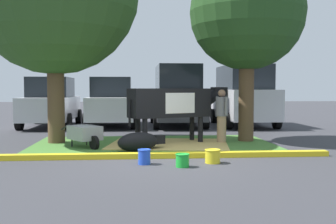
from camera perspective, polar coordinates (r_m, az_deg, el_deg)
The scene contains 16 objects.
ground_plane at distance 9.11m, azimuth -1.26°, elevation -6.59°, with size 80.00×80.00×0.00m, color #38383D.
grass_island at distance 11.37m, azimuth -2.00°, elevation -4.56°, with size 6.65×4.01×0.02m, color #477A33.
curb_yellow at distance 9.24m, azimuth -1.34°, elevation -6.07°, with size 7.85×0.24×0.12m, color yellow.
hay_bedding at distance 11.33m, azimuth 0.13°, elevation -4.51°, with size 3.20×2.40×0.04m, color tan.
shade_tree_right at distance 12.44m, azimuth 10.98°, elevation 13.38°, with size 3.36×3.36×5.47m.
cow_holstein at distance 11.48m, azimuth 0.71°, elevation 1.22°, with size 3.01×1.56×1.61m.
calf_lying at distance 10.22m, azimuth -4.04°, elevation -4.16°, with size 1.30×0.93×0.48m.
person_handler at distance 11.66m, azimuth 7.49°, elevation -0.39°, with size 0.34×0.50×1.54m.
wheelbarrow at distance 10.98m, azimuth -11.49°, elevation -2.92°, with size 1.23×1.47×0.63m.
bucket_blue at distance 8.48m, azimuth -3.33°, elevation -6.20°, with size 0.28×0.28×0.31m.
bucket_green at distance 8.19m, azimuth 2.03°, elevation -6.71°, with size 0.29×0.29×0.27m.
bucket_yellow at distance 8.65m, azimuth 6.25°, elevation -6.11°, with size 0.34×0.34×0.29m.
sedan_blue at distance 17.42m, azimuth -15.97°, elevation 1.26°, with size 2.04×4.41×2.02m.
hatchback_white at distance 17.13m, azimuth -7.84°, elevation 1.33°, with size 2.04×4.41×2.02m.
suv_dark_grey at distance 17.10m, azimuth 1.28°, elevation 2.31°, with size 2.14×4.61×2.52m.
suv_black at distance 17.46m, azimuth 10.42°, elevation 2.28°, with size 2.14×4.61×2.52m.
Camera 1 is at (-0.55, -8.96, 1.56)m, focal length 43.69 mm.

